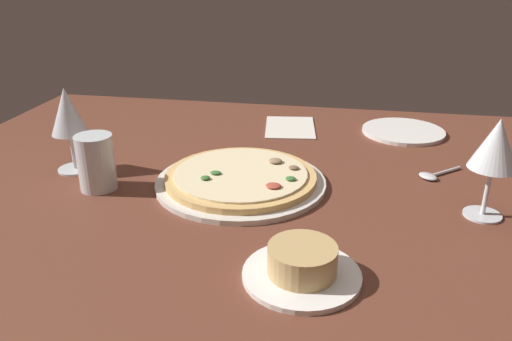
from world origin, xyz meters
The scene contains 9 objects.
dining_table centered at (0.00, 0.00, 2.00)cm, with size 150.00×110.00×4.00cm, color brown.
pizza_main centered at (5.74, 0.89, 5.20)cm, with size 32.49×32.49×3.37cm.
ramekin_on_saucer centered at (-8.75, 28.78, 5.93)cm, with size 16.36×16.36×4.85cm.
wine_glass_far centered at (40.55, -0.21, 15.85)cm, with size 7.05×7.05×17.12cm.
wine_glass_near centered at (-36.99, 5.63, 16.39)cm, with size 7.79×7.79×17.18cm.
water_glass centered at (31.72, 7.26, 8.67)cm, with size 6.87×6.87×10.49cm.
side_plate centered at (-27.26, -35.99, 4.45)cm, with size 19.88×19.88×0.90cm, color white.
paper_menu centered at (0.66, -34.84, 4.15)cm, with size 12.23×17.33×0.30cm, color silver.
spoon centered at (-30.85, -9.51, 4.46)cm, with size 9.56×8.78×1.00cm.
Camera 1 is at (-13.20, 86.73, 44.90)cm, focal length 35.47 mm.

